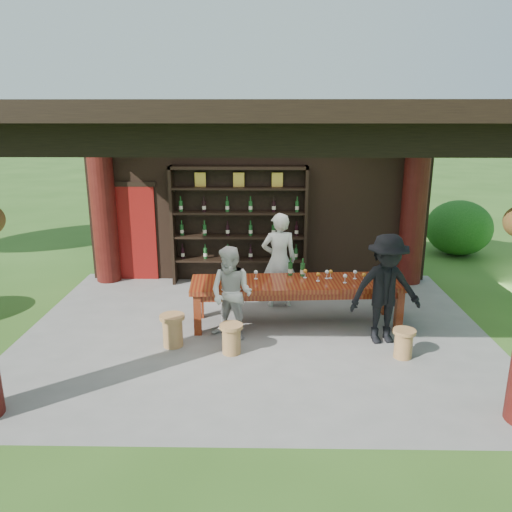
{
  "coord_description": "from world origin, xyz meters",
  "views": [
    {
      "loc": [
        0.14,
        -7.44,
        3.37
      ],
      "look_at": [
        0.0,
        0.4,
        1.15
      ],
      "focal_mm": 35.0,
      "sensor_mm": 36.0,
      "label": 1
    }
  ],
  "objects_px": {
    "host": "(279,260)",
    "guest_man": "(386,289)",
    "stool_near_right": "(404,343)",
    "guest_woman": "(231,293)",
    "napkin_basket": "(229,280)",
    "tasting_table": "(297,288)",
    "stool_far_left": "(173,330)",
    "wine_shelf": "(239,226)",
    "stool_near_left": "(231,338)"
  },
  "relations": [
    {
      "from": "host",
      "to": "guest_man",
      "type": "height_order",
      "value": "host"
    },
    {
      "from": "stool_near_right",
      "to": "guest_man",
      "type": "distance_m",
      "value": 0.84
    },
    {
      "from": "guest_woman",
      "to": "napkin_basket",
      "type": "relative_size",
      "value": 5.64
    },
    {
      "from": "tasting_table",
      "to": "stool_far_left",
      "type": "distance_m",
      "value": 2.13
    },
    {
      "from": "wine_shelf",
      "to": "guest_woman",
      "type": "relative_size",
      "value": 1.87
    },
    {
      "from": "tasting_table",
      "to": "stool_near_right",
      "type": "distance_m",
      "value": 1.93
    },
    {
      "from": "stool_far_left",
      "to": "host",
      "type": "distance_m",
      "value": 2.43
    },
    {
      "from": "guest_man",
      "to": "tasting_table",
      "type": "bearing_deg",
      "value": 143.68
    },
    {
      "from": "host",
      "to": "guest_man",
      "type": "bearing_deg",
      "value": 129.49
    },
    {
      "from": "host",
      "to": "napkin_basket",
      "type": "height_order",
      "value": "host"
    },
    {
      "from": "tasting_table",
      "to": "host",
      "type": "relative_size",
      "value": 2.04
    },
    {
      "from": "guest_man",
      "to": "napkin_basket",
      "type": "height_order",
      "value": "guest_man"
    },
    {
      "from": "stool_far_left",
      "to": "guest_man",
      "type": "height_order",
      "value": "guest_man"
    },
    {
      "from": "guest_man",
      "to": "host",
      "type": "bearing_deg",
      "value": 127.34
    },
    {
      "from": "stool_near_left",
      "to": "guest_man",
      "type": "relative_size",
      "value": 0.26
    },
    {
      "from": "wine_shelf",
      "to": "tasting_table",
      "type": "height_order",
      "value": "wine_shelf"
    },
    {
      "from": "host",
      "to": "guest_woman",
      "type": "xyz_separation_m",
      "value": [
        -0.76,
        -1.38,
        -0.13
      ]
    },
    {
      "from": "stool_far_left",
      "to": "napkin_basket",
      "type": "relative_size",
      "value": 1.91
    },
    {
      "from": "stool_near_left",
      "to": "stool_far_left",
      "type": "bearing_deg",
      "value": 166.07
    },
    {
      "from": "wine_shelf",
      "to": "napkin_basket",
      "type": "relative_size",
      "value": 10.53
    },
    {
      "from": "napkin_basket",
      "to": "guest_man",
      "type": "bearing_deg",
      "value": -12.05
    },
    {
      "from": "wine_shelf",
      "to": "stool_near_left",
      "type": "bearing_deg",
      "value": -89.28
    },
    {
      "from": "napkin_basket",
      "to": "guest_woman",
      "type": "bearing_deg",
      "value": -81.92
    },
    {
      "from": "wine_shelf",
      "to": "host",
      "type": "height_order",
      "value": "wine_shelf"
    },
    {
      "from": "stool_near_right",
      "to": "stool_far_left",
      "type": "height_order",
      "value": "stool_far_left"
    },
    {
      "from": "tasting_table",
      "to": "guest_man",
      "type": "relative_size",
      "value": 2.07
    },
    {
      "from": "stool_near_right",
      "to": "stool_far_left",
      "type": "bearing_deg",
      "value": 174.65
    },
    {
      "from": "stool_far_left",
      "to": "stool_near_right",
      "type": "bearing_deg",
      "value": -5.35
    },
    {
      "from": "stool_near_left",
      "to": "stool_near_right",
      "type": "height_order",
      "value": "stool_near_left"
    },
    {
      "from": "stool_near_right",
      "to": "napkin_basket",
      "type": "bearing_deg",
      "value": 157.92
    },
    {
      "from": "host",
      "to": "guest_man",
      "type": "distance_m",
      "value": 2.15
    },
    {
      "from": "wine_shelf",
      "to": "stool_far_left",
      "type": "height_order",
      "value": "wine_shelf"
    },
    {
      "from": "wine_shelf",
      "to": "stool_near_left",
      "type": "height_order",
      "value": "wine_shelf"
    },
    {
      "from": "guest_woman",
      "to": "napkin_basket",
      "type": "bearing_deg",
      "value": 122.81
    },
    {
      "from": "stool_near_right",
      "to": "guest_woman",
      "type": "height_order",
      "value": "guest_woman"
    },
    {
      "from": "wine_shelf",
      "to": "stool_near_right",
      "type": "bearing_deg",
      "value": -52.84
    },
    {
      "from": "stool_near_left",
      "to": "napkin_basket",
      "type": "height_order",
      "value": "napkin_basket"
    },
    {
      "from": "wine_shelf",
      "to": "guest_man",
      "type": "xyz_separation_m",
      "value": [
        2.34,
        -2.79,
        -0.36
      ]
    },
    {
      "from": "stool_near_right",
      "to": "guest_woman",
      "type": "xyz_separation_m",
      "value": [
        -2.5,
        0.63,
        0.51
      ]
    },
    {
      "from": "host",
      "to": "napkin_basket",
      "type": "distance_m",
      "value": 1.27
    },
    {
      "from": "tasting_table",
      "to": "stool_near_right",
      "type": "bearing_deg",
      "value": -39.08
    },
    {
      "from": "guest_woman",
      "to": "host",
      "type": "bearing_deg",
      "value": 85.82
    },
    {
      "from": "stool_near_left",
      "to": "guest_woman",
      "type": "height_order",
      "value": "guest_woman"
    },
    {
      "from": "wine_shelf",
      "to": "tasting_table",
      "type": "relative_size",
      "value": 0.78
    },
    {
      "from": "stool_near_left",
      "to": "napkin_basket",
      "type": "relative_size",
      "value": 1.73
    },
    {
      "from": "wine_shelf",
      "to": "stool_near_right",
      "type": "xyz_separation_m",
      "value": [
        2.52,
        -3.32,
        -0.98
      ]
    },
    {
      "from": "stool_far_left",
      "to": "wine_shelf",
      "type": "bearing_deg",
      "value": 74.07
    },
    {
      "from": "napkin_basket",
      "to": "stool_far_left",
      "type": "bearing_deg",
      "value": -138.36
    },
    {
      "from": "stool_near_left",
      "to": "guest_woman",
      "type": "bearing_deg",
      "value": 92.81
    },
    {
      "from": "napkin_basket",
      "to": "tasting_table",
      "type": "bearing_deg",
      "value": 7.71
    }
  ]
}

